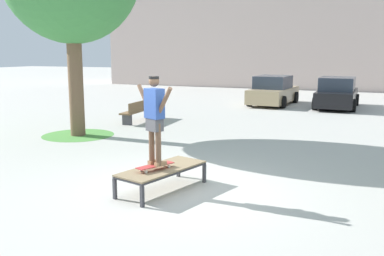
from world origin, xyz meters
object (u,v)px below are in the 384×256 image
object	(u,v)px
skateboard	(155,166)
park_bench	(140,110)
skate_box	(162,170)
car_tan	(273,91)
car_black	(337,94)
skater	(155,114)

from	to	relation	value
skateboard	park_bench	distance (m)	8.86
skate_box	car_tan	distance (m)	14.91
skateboard	car_black	distance (m)	15.09
skate_box	park_bench	xyz separation A→B (m)	(-4.71, 7.34, 0.03)
skate_box	car_tan	bearing A→B (deg)	94.11
skateboard	skater	xyz separation A→B (m)	(0.00, 0.00, 0.99)
car_black	park_bench	xyz separation A→B (m)	(-6.79, -7.41, -0.24)
skate_box	car_black	xyz separation A→B (m)	(2.08, 14.75, 0.28)
skate_box	park_bench	world-z (taller)	park_bench
skater	park_bench	distance (m)	8.92
skateboard	car_tan	distance (m)	15.09
skater	car_tan	world-z (taller)	skater
skate_box	car_tan	xyz separation A→B (m)	(-1.07, 14.87, 0.28)
skate_box	park_bench	size ratio (longest dim) A/B	0.84
skate_box	car_black	size ratio (longest dim) A/B	0.48
park_bench	car_tan	bearing A→B (deg)	64.18
skateboard	skater	distance (m)	0.99
park_bench	skate_box	bearing A→B (deg)	-57.31
skateboard	skater	world-z (taller)	skater
car_tan	car_black	distance (m)	3.15
car_tan	park_bench	world-z (taller)	car_tan
skater	car_black	distance (m)	15.11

